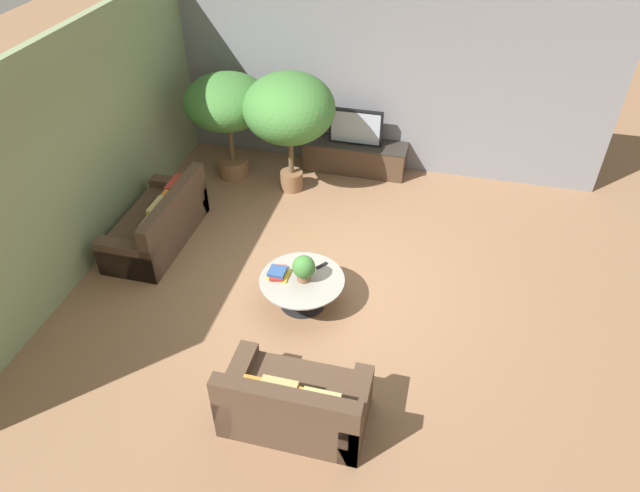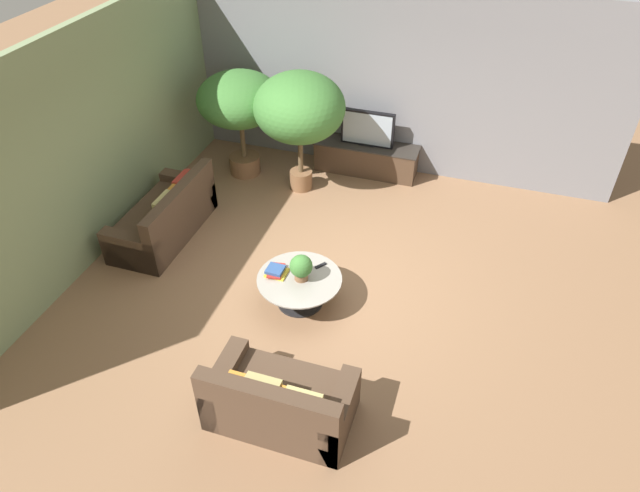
{
  "view_description": "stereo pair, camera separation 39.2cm",
  "coord_description": "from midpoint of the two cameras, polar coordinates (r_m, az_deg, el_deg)",
  "views": [
    {
      "loc": [
        1.28,
        -5.45,
        5.11
      ],
      "look_at": [
        -0.1,
        0.09,
        0.55
      ],
      "focal_mm": 32.0,
      "sensor_mm": 36.0,
      "label": 1
    },
    {
      "loc": [
        1.66,
        -5.34,
        5.11
      ],
      "look_at": [
        -0.1,
        0.09,
        0.55
      ],
      "focal_mm": 32.0,
      "sensor_mm": 36.0,
      "label": 2
    }
  ],
  "objects": [
    {
      "name": "remote_black",
      "position": [
        7.22,
        -1.36,
        -1.99
      ],
      "size": [
        0.13,
        0.15,
        0.02
      ],
      "primitive_type": "cube",
      "rotation": [
        0.0,
        0.0,
        -0.64
      ],
      "color": "black",
      "rests_on": "coffee_table"
    },
    {
      "name": "remote_silver",
      "position": [
        7.25,
        -3.29,
        -1.8
      ],
      "size": [
        0.16,
        0.11,
        0.02
      ],
      "primitive_type": "cube",
      "rotation": [
        0.0,
        0.0,
        -1.1
      ],
      "color": "gray",
      "rests_on": "coffee_table"
    },
    {
      "name": "potted_plant_tabletop",
      "position": [
        6.92,
        -3.26,
        -2.23
      ],
      "size": [
        0.28,
        0.28,
        0.35
      ],
      "color": "brown",
      "rests_on": "coffee_table"
    },
    {
      "name": "back_wall_stone",
      "position": [
        9.5,
        4.23,
        16.17
      ],
      "size": [
        7.4,
        0.12,
        3.0
      ],
      "primitive_type": "cube",
      "color": "slate",
      "rests_on": "ground"
    },
    {
      "name": "television",
      "position": [
        9.53,
        2.41,
        11.76
      ],
      "size": [
        0.88,
        0.13,
        0.59
      ],
      "color": "black",
      "rests_on": "media_console"
    },
    {
      "name": "side_wall_left",
      "position": [
        8.17,
        -23.62,
        9.05
      ],
      "size": [
        0.12,
        7.4,
        3.0
      ],
      "primitive_type": "cube",
      "color": "gray",
      "rests_on": "ground"
    },
    {
      "name": "couch_by_wall",
      "position": [
        8.48,
        -17.11,
        2.07
      ],
      "size": [
        0.84,
        1.78,
        0.84
      ],
      "rotation": [
        0.0,
        0.0,
        -1.57
      ],
      "color": "#4C3828",
      "rests_on": "ground"
    },
    {
      "name": "couch_near_entry",
      "position": [
        5.96,
        -4.5,
        -15.49
      ],
      "size": [
        1.45,
        0.84,
        0.84
      ],
      "rotation": [
        0.0,
        0.0,
        3.14
      ],
      "color": "#4C3828",
      "rests_on": "ground"
    },
    {
      "name": "ground_plane",
      "position": [
        7.58,
        -0.9,
        -3.8
      ],
      "size": [
        24.0,
        24.0,
        0.0
      ],
      "primitive_type": "plane",
      "color": "#8C6647"
    },
    {
      "name": "media_console",
      "position": [
        9.79,
        2.33,
        8.94
      ],
      "size": [
        1.75,
        0.5,
        0.52
      ],
      "color": "#473323",
      "rests_on": "ground"
    },
    {
      "name": "book_stack",
      "position": [
        7.1,
        -5.81,
        -2.72
      ],
      "size": [
        0.26,
        0.31,
        0.09
      ],
      "color": "gold",
      "rests_on": "coffee_table"
    },
    {
      "name": "potted_palm_tall",
      "position": [
        9.33,
        -10.53,
        13.66
      ],
      "size": [
        1.34,
        1.34,
        1.75
      ],
      "color": "brown",
      "rests_on": "ground"
    },
    {
      "name": "coffee_table",
      "position": [
        7.13,
        -3.37,
        -4.07
      ],
      "size": [
        1.06,
        1.06,
        0.4
      ],
      "color": "black",
      "rests_on": "ground"
    },
    {
      "name": "potted_palm_corner",
      "position": [
        8.78,
        -4.42,
        13.41
      ],
      "size": [
        1.39,
        1.39,
        1.93
      ],
      "color": "brown",
      "rests_on": "ground"
    }
  ]
}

